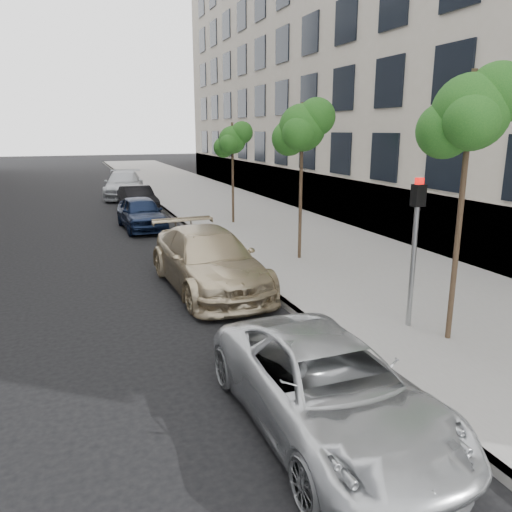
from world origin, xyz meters
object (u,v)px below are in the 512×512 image
signal_pole (415,235)px  suv (208,260)px  tree_mid (303,128)px  minivan (328,388)px  tree_far (233,140)px  sedan_black (138,199)px  tree_near (472,113)px  sedan_blue (141,213)px  sedan_rear (124,185)px

signal_pole → suv: size_ratio=0.57×
tree_mid → minivan: 9.48m
tree_far → signal_pole: size_ratio=1.41×
suv → tree_far: bearing=65.0°
tree_mid → sedan_black: bearing=106.1°
minivan → sedan_black: sedan_black is taller
signal_pole → sedan_black: (-2.99, 17.23, -1.36)m
tree_far → minivan: bearing=-103.4°
tree_mid → suv: size_ratio=0.91×
tree_near → sedan_blue: size_ratio=1.26×
sedan_black → tree_far: bearing=-60.9°
tree_near → tree_far: 13.02m
suv → sedan_black: size_ratio=1.34×
tree_near → sedan_blue: 14.49m
tree_mid → sedan_rear: 17.87m
sedan_blue → sedan_black: size_ratio=1.02×
suv → sedan_rear: 18.81m
tree_near → suv: (-3.33, 4.95, -3.49)m
minivan → sedan_rear: size_ratio=0.84×
signal_pole → tree_near: bearing=-71.8°
sedan_blue → sedan_rear: (0.47, 10.23, 0.10)m
tree_far → sedan_blue: tree_far is taller
tree_mid → sedan_black: tree_mid is taller
sedan_black → sedan_rear: sedan_rear is taller
tree_far → sedan_blue: bearing=172.1°
tree_near → tree_mid: (0.00, 6.50, -0.22)m
minivan → suv: 6.58m
sedan_blue → sedan_black: bearing=81.2°
signal_pole → sedan_black: signal_pole is taller
sedan_rear → signal_pole: bearing=-73.3°
tree_mid → suv: 4.91m
minivan → sedan_rear: bearing=89.3°
sedan_black → tree_near: bearing=-84.0°
tree_far → sedan_blue: size_ratio=1.06×
sedan_blue → sedan_rear: 10.24m
tree_mid → sedan_rear: size_ratio=0.89×
minivan → signal_pole: bearing=37.0°
signal_pole → sedan_rear: signal_pole is taller
sedan_blue → suv: bearing=-89.8°
sedan_blue → sedan_rear: size_ratio=0.74×
sedan_black → tree_mid: bearing=-78.4°
tree_near → sedan_black: size_ratio=1.27×
tree_far → sedan_black: (-3.33, 5.02, -2.91)m
tree_far → signal_pole: bearing=-91.6°
minivan → sedan_rear: 25.39m
tree_far → sedan_rear: bearing=107.2°
signal_pole → sedan_rear: (-2.99, 22.97, -1.22)m
sedan_black → sedan_rear: 5.74m
suv → sedan_rear: (0.00, 18.81, 0.02)m
signal_pole → sedan_black: 17.54m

